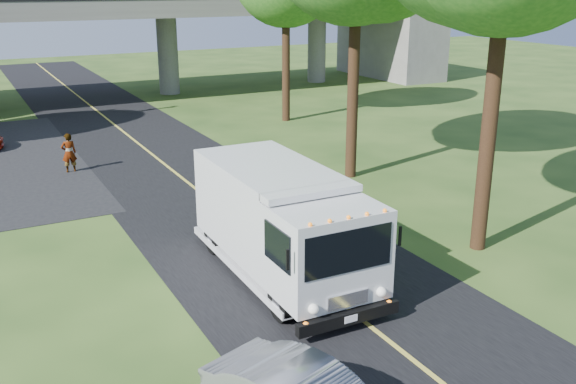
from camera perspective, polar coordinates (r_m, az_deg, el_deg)
ground at (r=16.17m, az=4.56°, el=-9.78°), size 120.00×120.00×0.00m
road at (r=24.52m, az=-7.98°, el=0.08°), size 7.00×90.00×0.02m
lane_line at (r=24.52m, az=-7.98°, el=0.12°), size 0.12×90.00×0.01m
overpass at (r=44.77m, az=-18.30°, el=13.49°), size 54.00×10.00×7.30m
step_van at (r=16.90m, az=-0.61°, el=-2.52°), size 2.66×7.02×2.93m
pedestrian at (r=28.05m, az=-18.90°, el=3.31°), size 0.61×0.41×1.66m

